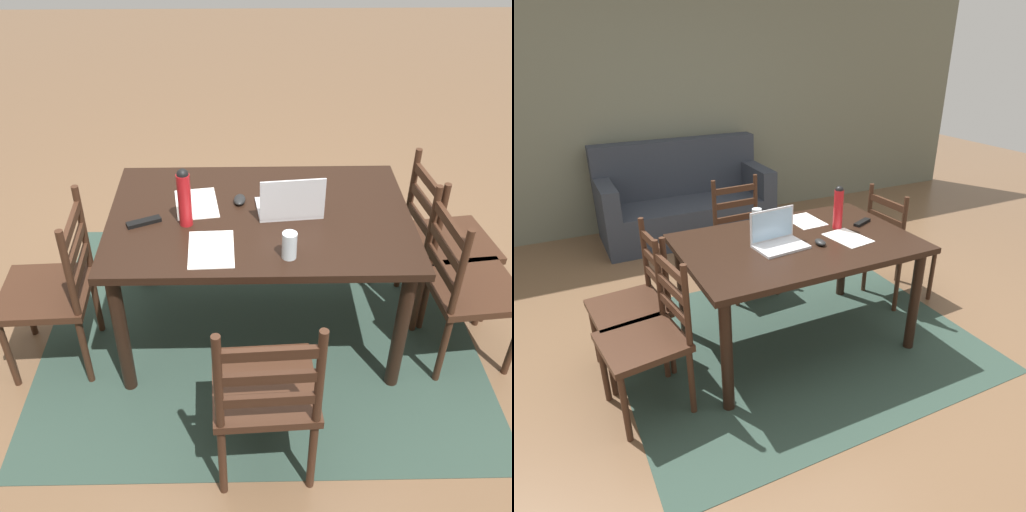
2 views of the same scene
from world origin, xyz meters
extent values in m
plane|color=brown|center=(0.00, 0.00, 0.00)|extent=(14.00, 14.00, 0.00)
cube|color=#2D4238|center=(0.00, 0.00, 0.00)|extent=(2.40, 2.00, 0.01)
cube|color=#6B6D5B|center=(0.00, 2.83, 1.35)|extent=(8.00, 0.12, 2.70)
cube|color=black|center=(0.00, 0.00, 0.76)|extent=(1.52, 1.01, 0.04)
cylinder|color=black|center=(-0.68, -0.42, 0.37)|extent=(0.07, 0.07, 0.74)
cylinder|color=black|center=(0.68, -0.42, 0.37)|extent=(0.07, 0.07, 0.74)
cylinder|color=black|center=(-0.68, 0.42, 0.37)|extent=(0.07, 0.07, 0.74)
cylinder|color=black|center=(0.68, 0.42, 0.37)|extent=(0.07, 0.07, 0.74)
cube|color=#3D2316|center=(-1.09, 0.20, 0.45)|extent=(0.48, 0.48, 0.04)
cylinder|color=#3D2316|center=(-1.26, -0.01, 0.21)|extent=(0.04, 0.04, 0.43)
cylinder|color=#3D2316|center=(-1.30, 0.37, 0.21)|extent=(0.04, 0.04, 0.43)
cylinder|color=#3D2316|center=(-0.88, 0.03, 0.21)|extent=(0.04, 0.04, 0.43)
cylinder|color=#3D2316|center=(-0.92, 0.41, 0.21)|extent=(0.04, 0.04, 0.43)
cylinder|color=#3D2316|center=(-0.87, 0.03, 0.70)|extent=(0.04, 0.04, 0.50)
cylinder|color=#3D2316|center=(-0.91, 0.41, 0.70)|extent=(0.04, 0.04, 0.50)
cube|color=#3D2316|center=(-0.89, 0.22, 0.60)|extent=(0.06, 0.36, 0.05)
cube|color=#3D2316|center=(-0.89, 0.22, 0.72)|extent=(0.06, 0.36, 0.05)
cube|color=#3D2316|center=(-0.89, 0.22, 0.85)|extent=(0.06, 0.36, 0.05)
cube|color=#3D2316|center=(-1.09, -0.20, 0.45)|extent=(0.50, 0.50, 0.04)
cylinder|color=#3D2316|center=(-1.25, -0.42, 0.21)|extent=(0.04, 0.04, 0.43)
cylinder|color=#3D2316|center=(-1.30, -0.04, 0.21)|extent=(0.04, 0.04, 0.43)
cylinder|color=#3D2316|center=(-0.88, -0.36, 0.21)|extent=(0.04, 0.04, 0.43)
cylinder|color=#3D2316|center=(-0.93, 0.01, 0.21)|extent=(0.04, 0.04, 0.43)
cylinder|color=#3D2316|center=(-0.87, -0.36, 0.70)|extent=(0.04, 0.04, 0.50)
cylinder|color=#3D2316|center=(-0.92, 0.01, 0.70)|extent=(0.04, 0.04, 0.50)
cube|color=#3D2316|center=(-0.89, -0.17, 0.60)|extent=(0.07, 0.36, 0.05)
cube|color=#3D2316|center=(-0.89, -0.17, 0.72)|extent=(0.07, 0.36, 0.05)
cube|color=#3D2316|center=(-0.89, -0.17, 0.85)|extent=(0.07, 0.36, 0.05)
cube|color=#3D2316|center=(0.00, 0.83, 0.45)|extent=(0.46, 0.46, 0.04)
cylinder|color=#3D2316|center=(0.20, 0.65, 0.21)|extent=(0.04, 0.04, 0.43)
cylinder|color=#3D2316|center=(-0.18, 0.63, 0.21)|extent=(0.04, 0.04, 0.43)
cylinder|color=#3D2316|center=(0.18, 1.03, 0.21)|extent=(0.04, 0.04, 0.43)
cylinder|color=#3D2316|center=(-0.20, 1.01, 0.21)|extent=(0.04, 0.04, 0.43)
cylinder|color=#3D2316|center=(0.18, 1.04, 0.70)|extent=(0.04, 0.04, 0.50)
cylinder|color=#3D2316|center=(-0.20, 1.02, 0.70)|extent=(0.04, 0.04, 0.50)
cube|color=#3D2316|center=(-0.01, 1.03, 0.60)|extent=(0.36, 0.04, 0.05)
cube|color=#3D2316|center=(-0.01, 1.03, 0.72)|extent=(0.36, 0.04, 0.05)
cube|color=#3D2316|center=(-0.01, 1.03, 0.85)|extent=(0.36, 0.04, 0.05)
cube|color=#3D2316|center=(1.09, 0.20, 0.45)|extent=(0.46, 0.46, 0.04)
cylinder|color=#3D2316|center=(1.27, 0.40, 0.21)|extent=(0.04, 0.04, 0.43)
cylinder|color=#3D2316|center=(1.29, 0.02, 0.21)|extent=(0.04, 0.04, 0.43)
cylinder|color=#3D2316|center=(0.89, 0.38, 0.21)|extent=(0.04, 0.04, 0.43)
cylinder|color=#3D2316|center=(0.91, 0.00, 0.21)|extent=(0.04, 0.04, 0.43)
cylinder|color=#3D2316|center=(0.88, 0.38, 0.70)|extent=(0.04, 0.04, 0.50)
cylinder|color=#3D2316|center=(0.90, 0.00, 0.70)|extent=(0.04, 0.04, 0.50)
cube|color=#3D2316|center=(0.89, 0.19, 0.60)|extent=(0.04, 0.36, 0.05)
cube|color=#3D2316|center=(0.89, 0.19, 0.72)|extent=(0.04, 0.36, 0.05)
cube|color=#3D2316|center=(0.89, 0.19, 0.85)|extent=(0.04, 0.36, 0.05)
cube|color=#2D333D|center=(-0.07, 2.28, 0.20)|extent=(1.80, 0.80, 0.40)
cube|color=#2D333D|center=(-0.07, 2.58, 0.70)|extent=(1.80, 0.20, 0.60)
cube|color=#2D333D|center=(0.75, 2.28, 0.55)|extent=(0.16, 0.80, 0.30)
cube|color=#2D333D|center=(-0.89, 2.28, 0.55)|extent=(0.16, 0.80, 0.30)
cube|color=silver|center=(-0.15, -0.05, 0.79)|extent=(0.34, 0.25, 0.02)
cube|color=silver|center=(-0.16, 0.06, 0.90)|extent=(0.32, 0.04, 0.21)
cube|color=#A5CCEA|center=(-0.16, 0.05, 0.90)|extent=(0.29, 0.03, 0.19)
cylinder|color=red|center=(0.36, 0.08, 0.91)|extent=(0.07, 0.07, 0.27)
sphere|color=black|center=(0.36, 0.08, 1.05)|extent=(0.06, 0.06, 0.06)
cylinder|color=silver|center=(-0.12, 0.36, 0.84)|extent=(0.07, 0.07, 0.13)
ellipsoid|color=black|center=(0.10, -0.12, 0.79)|extent=(0.07, 0.10, 0.03)
cube|color=black|center=(0.57, 0.07, 0.79)|extent=(0.17, 0.11, 0.02)
cube|color=white|center=(0.23, 0.30, 0.78)|extent=(0.22, 0.30, 0.00)
cube|color=white|center=(0.32, -0.11, 0.78)|extent=(0.25, 0.32, 0.00)
camera|label=1|loc=(0.07, 2.53, 2.41)|focal=41.96mm
camera|label=2|loc=(-1.41, -2.44, 1.97)|focal=32.75mm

